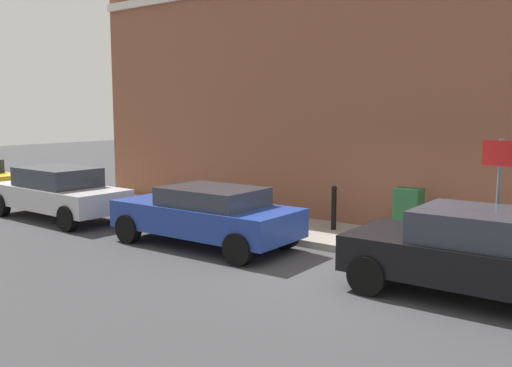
# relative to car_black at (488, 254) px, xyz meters

# --- Properties ---
(ground) EXTENTS (80.00, 80.00, 0.00)m
(ground) POSITION_rel_car_black_xyz_m (0.11, 2.23, -0.74)
(ground) COLOR #38383A
(sidewalk) EXTENTS (2.20, 30.00, 0.15)m
(sidewalk) POSITION_rel_car_black_xyz_m (2.20, 8.23, -0.66)
(sidewalk) COLOR gray
(sidewalk) RESTS_ON ground
(corner_building) EXTENTS (6.79, 13.00, 9.44)m
(corner_building) POSITION_rel_car_black_xyz_m (6.65, 6.72, 3.98)
(corner_building) COLOR brown
(corner_building) RESTS_ON ground
(car_black) EXTENTS (2.07, 4.38, 1.41)m
(car_black) POSITION_rel_car_black_xyz_m (0.00, 0.00, 0.00)
(car_black) COLOR black
(car_black) RESTS_ON ground
(car_blue) EXTENTS (1.95, 4.25, 1.30)m
(car_blue) POSITION_rel_car_black_xyz_m (-0.09, 5.82, -0.03)
(car_blue) COLOR navy
(car_blue) RESTS_ON ground
(car_silver) EXTENTS (1.84, 4.32, 1.40)m
(car_silver) POSITION_rel_car_black_xyz_m (-0.27, 11.09, -0.00)
(car_silver) COLOR #B7B7BC
(car_silver) RESTS_ON ground
(utility_cabinet) EXTENTS (0.46, 0.61, 1.15)m
(utility_cabinet) POSITION_rel_car_black_xyz_m (2.37, 2.28, -0.06)
(utility_cabinet) COLOR #1E4C28
(utility_cabinet) RESTS_ON sidewalk
(bollard_near_cabinet) EXTENTS (0.14, 0.14, 1.04)m
(bollard_near_cabinet) POSITION_rel_car_black_xyz_m (2.47, 4.14, -0.03)
(bollard_near_cabinet) COLOR black
(bollard_near_cabinet) RESTS_ON sidewalk
(street_sign) EXTENTS (0.08, 0.60, 2.30)m
(street_sign) POSITION_rel_car_black_xyz_m (1.36, 0.24, 0.92)
(street_sign) COLOR #59595B
(street_sign) RESTS_ON sidewalk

